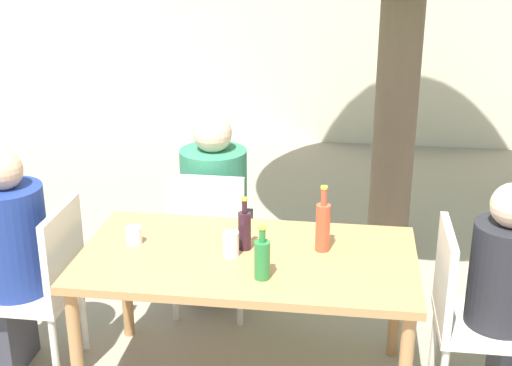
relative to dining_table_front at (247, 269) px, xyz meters
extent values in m
cube|color=beige|center=(0.00, 4.26, 0.75)|extent=(10.00, 0.08, 2.80)
cylinder|color=brown|center=(0.75, 1.66, 0.33)|extent=(0.28, 0.28, 1.96)
cube|color=#B27F4C|center=(0.00, 0.00, 0.06)|extent=(1.59, 0.85, 0.04)
cylinder|color=#B27F4C|center=(-0.73, -0.37, -0.31)|extent=(0.06, 0.06, 0.69)
cylinder|color=#B27F4C|center=(-0.73, 0.37, -0.31)|extent=(0.06, 0.06, 0.69)
cylinder|color=#B27F4C|center=(0.73, 0.37, -0.31)|extent=(0.06, 0.06, 0.69)
cube|color=beige|center=(-1.11, 0.00, -0.21)|extent=(0.44, 0.44, 0.04)
cube|color=beige|center=(-0.91, 0.00, 0.03)|extent=(0.04, 0.44, 0.45)
cylinder|color=beige|center=(-1.30, 0.19, -0.44)|extent=(0.04, 0.04, 0.42)
cylinder|color=beige|center=(-0.92, 0.19, -0.44)|extent=(0.04, 0.04, 0.42)
cylinder|color=beige|center=(-0.92, -0.19, -0.44)|extent=(0.04, 0.04, 0.42)
cube|color=beige|center=(1.11, 0.00, -0.21)|extent=(0.44, 0.44, 0.04)
cube|color=beige|center=(0.91, 0.00, 0.03)|extent=(0.04, 0.44, 0.45)
cylinder|color=beige|center=(1.30, 0.19, -0.44)|extent=(0.04, 0.04, 0.42)
cylinder|color=beige|center=(0.92, 0.19, -0.44)|extent=(0.04, 0.04, 0.42)
cube|color=beige|center=(-0.32, 0.75, -0.21)|extent=(0.44, 0.44, 0.04)
cube|color=beige|center=(-0.32, 0.55, 0.03)|extent=(0.44, 0.04, 0.45)
cylinder|color=beige|center=(-0.13, 0.94, -0.44)|extent=(0.04, 0.04, 0.42)
cylinder|color=beige|center=(-0.51, 0.94, -0.44)|extent=(0.04, 0.04, 0.42)
cylinder|color=beige|center=(-0.13, 0.56, -0.44)|extent=(0.04, 0.04, 0.42)
cylinder|color=beige|center=(-0.51, 0.56, -0.44)|extent=(0.04, 0.04, 0.42)
cylinder|color=navy|center=(-1.17, 0.00, 0.08)|extent=(0.35, 0.35, 0.55)
sphere|color=tan|center=(-1.17, 0.00, 0.44)|extent=(0.19, 0.19, 0.19)
cylinder|color=#232328|center=(1.17, 0.00, 0.05)|extent=(0.31, 0.31, 0.49)
cube|color=#383842|center=(-0.32, 1.01, -0.42)|extent=(0.35, 0.40, 0.46)
cylinder|color=#337F5B|center=(-0.32, 0.81, 0.06)|extent=(0.39, 0.39, 0.52)
sphere|color=beige|center=(-0.32, 0.81, 0.42)|extent=(0.22, 0.22, 0.22)
cylinder|color=#287A38|center=(0.10, -0.22, 0.16)|extent=(0.07, 0.07, 0.18)
cylinder|color=#287A38|center=(0.10, -0.22, 0.28)|extent=(0.03, 0.03, 0.06)
cylinder|color=gold|center=(0.10, -0.22, 0.32)|extent=(0.03, 0.03, 0.01)
cylinder|color=#331923|center=(-0.02, 0.06, 0.17)|extent=(0.06, 0.06, 0.19)
cylinder|color=#331923|center=(-0.02, 0.06, 0.29)|extent=(0.02, 0.02, 0.07)
cylinder|color=gold|center=(-0.02, 0.06, 0.33)|extent=(0.03, 0.03, 0.01)
cylinder|color=#DB4C2D|center=(0.35, 0.10, 0.19)|extent=(0.07, 0.07, 0.23)
cylinder|color=#DB4C2D|center=(0.35, 0.10, 0.35)|extent=(0.03, 0.03, 0.08)
cylinder|color=gold|center=(0.35, 0.10, 0.40)|extent=(0.03, 0.03, 0.01)
cylinder|color=white|center=(-0.56, 0.05, 0.12)|extent=(0.08, 0.08, 0.08)
cylinder|color=silver|center=(-0.08, -0.02, 0.14)|extent=(0.08, 0.08, 0.12)
camera|label=1|loc=(0.45, -2.99, 1.57)|focal=50.00mm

